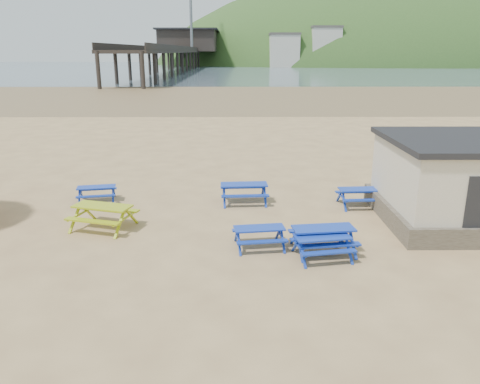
{
  "coord_description": "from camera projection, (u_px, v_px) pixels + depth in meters",
  "views": [
    {
      "loc": [
        1.33,
        -15.44,
        6.12
      ],
      "look_at": [
        1.45,
        1.5,
        1.0
      ],
      "focal_mm": 35.0,
      "sensor_mm": 36.0,
      "label": 1
    }
  ],
  "objects": [
    {
      "name": "pier",
      "position": [
        188.0,
        53.0,
        185.46
      ],
      "size": [
        24.0,
        220.0,
        39.29
      ],
      "color": "black",
      "rests_on": "ground"
    },
    {
      "name": "picnic_table_blue_c",
      "position": [
        360.0,
        197.0,
        19.14
      ],
      "size": [
        1.85,
        1.52,
        0.74
      ],
      "rotation": [
        0.0,
        0.0,
        0.05
      ],
      "color": "#0F20AA",
      "rests_on": "ground"
    },
    {
      "name": "sea",
      "position": [
        233.0,
        68.0,
        179.28
      ],
      "size": [
        400.0,
        400.0,
        0.0
      ],
      "primitive_type": "plane",
      "color": "#495C69",
      "rests_on": "ground"
    },
    {
      "name": "picnic_table_blue_f",
      "position": [
        322.0,
        247.0,
        14.34
      ],
      "size": [
        1.9,
        1.64,
        0.71
      ],
      "rotation": [
        0.0,
        0.0,
        0.18
      ],
      "color": "#0F20AA",
      "rests_on": "ground"
    },
    {
      "name": "headland_town",
      "position": [
        409.0,
        84.0,
        239.92
      ],
      "size": [
        264.0,
        144.0,
        108.0
      ],
      "color": "#2D4C1E",
      "rests_on": "ground"
    },
    {
      "name": "picnic_table_blue_d",
      "position": [
        259.0,
        237.0,
        15.13
      ],
      "size": [
        1.78,
        1.51,
        0.68
      ],
      "rotation": [
        0.0,
        0.0,
        0.13
      ],
      "color": "#0F20AA",
      "rests_on": "ground"
    },
    {
      "name": "wet_sand",
      "position": [
        228.0,
        94.0,
        69.19
      ],
      "size": [
        400.0,
        400.0,
        0.0
      ],
      "primitive_type": "plane",
      "color": "olive",
      "rests_on": "ground"
    },
    {
      "name": "picnic_table_blue_b",
      "position": [
        244.0,
        193.0,
        19.59
      ],
      "size": [
        2.03,
        1.68,
        0.81
      ],
      "rotation": [
        0.0,
        0.0,
        0.06
      ],
      "color": "#0F20AA",
      "rests_on": "ground"
    },
    {
      "name": "picnic_table_blue_e",
      "position": [
        323.0,
        239.0,
        14.78
      ],
      "size": [
        2.11,
        1.78,
        0.81
      ],
      "rotation": [
        0.0,
        0.0,
        0.12
      ],
      "color": "#0F20AA",
      "rests_on": "ground"
    },
    {
      "name": "ground",
      "position": [
        199.0,
        231.0,
        16.54
      ],
      "size": [
        400.0,
        400.0,
        0.0
      ],
      "primitive_type": "plane",
      "color": "tan",
      "rests_on": "ground"
    },
    {
      "name": "picnic_table_blue_a",
      "position": [
        97.0,
        194.0,
        19.75
      ],
      "size": [
        1.77,
        1.53,
        0.66
      ],
      "rotation": [
        0.0,
        0.0,
        0.19
      ],
      "color": "#0F20AA",
      "rests_on": "ground"
    },
    {
      "name": "picnic_table_yellow",
      "position": [
        103.0,
        217.0,
        16.71
      ],
      "size": [
        2.45,
        2.17,
        0.86
      ],
      "rotation": [
        0.0,
        0.0,
        -0.29
      ],
      "color": "#ABAB08",
      "rests_on": "ground"
    }
  ]
}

